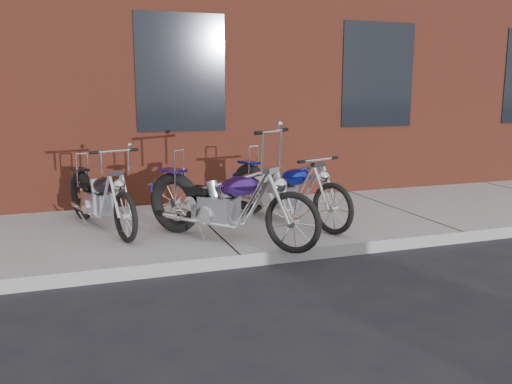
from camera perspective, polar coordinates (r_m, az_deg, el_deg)
name	(u,v)px	position (r m, az deg, el deg)	size (l,w,h in m)	color
ground	(240,268)	(6.04, -1.65, -8.00)	(120.00, 120.00, 0.00)	black
sidewalk	(207,229)	(7.41, -5.18, -3.92)	(22.00, 3.00, 0.15)	gray
building_brick	(136,1)	(13.73, -12.51, 19.06)	(22.00, 10.00, 8.00)	brown
chopper_purple	(225,206)	(6.43, -3.26, -1.43)	(1.60, 1.97, 1.36)	black
chopper_blue	(285,193)	(7.39, 3.05, -0.06)	(0.97, 2.17, 1.00)	black
chopper_third	(100,200)	(7.30, -16.08, -0.79)	(0.79, 2.08, 1.09)	black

